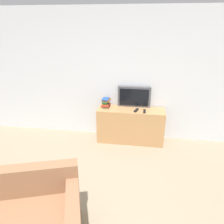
# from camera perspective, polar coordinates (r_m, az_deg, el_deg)

# --- Properties ---
(wall_back) EXTENTS (9.00, 0.06, 2.60)m
(wall_back) POSITION_cam_1_polar(r_m,az_deg,el_deg) (4.48, -1.63, 9.51)
(wall_back) COLOR silver
(wall_back) RESTS_ON ground_plane
(tv_stand) EXTENTS (1.33, 0.43, 0.70)m
(tv_stand) POSITION_cam_1_polar(r_m,az_deg,el_deg) (4.48, 4.88, -3.45)
(tv_stand) COLOR tan
(tv_stand) RESTS_ON ground_plane
(television) EXTENTS (0.66, 0.09, 0.42)m
(television) POSITION_cam_1_polar(r_m,az_deg,el_deg) (4.43, 5.80, 4.00)
(television) COLOR #4C4C51
(television) RESTS_ON tv_stand
(book_stack) EXTENTS (0.17, 0.22, 0.18)m
(book_stack) POSITION_cam_1_polar(r_m,az_deg,el_deg) (4.42, -1.62, 2.46)
(book_stack) COLOR #2D753D
(book_stack) RESTS_ON tv_stand
(remote_on_stand) EXTENTS (0.09, 0.18, 0.02)m
(remote_on_stand) POSITION_cam_1_polar(r_m,az_deg,el_deg) (4.27, 6.37, 0.45)
(remote_on_stand) COLOR black
(remote_on_stand) RESTS_ON tv_stand
(remote_secondary) EXTENTS (0.05, 0.17, 0.02)m
(remote_secondary) POSITION_cam_1_polar(r_m,az_deg,el_deg) (4.25, 8.47, 0.20)
(remote_secondary) COLOR black
(remote_secondary) RESTS_ON tv_stand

